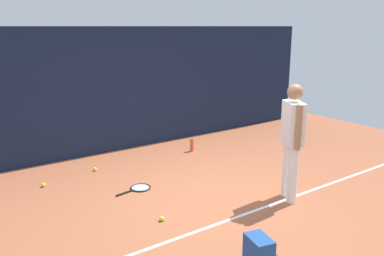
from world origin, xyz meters
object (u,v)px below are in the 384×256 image
Objects in this scene: tennis_racket at (139,188)px; tennis_ball_mid_court at (162,219)px; tennis_player at (292,136)px; water_bottle at (192,145)px; tennis_ball_near_player at (95,169)px; tennis_ball_by_fence at (43,185)px.

tennis_ball_mid_court is (-0.25, -1.11, 0.02)m from tennis_racket.
tennis_player reaches higher than water_bottle.
water_bottle is at bearing 26.72° from tennis_player.
water_bottle is at bearing 47.42° from tennis_ball_mid_court.
water_bottle reaches higher than tennis_racket.
tennis_ball_near_player is at bearing 64.61° from tennis_player.
tennis_ball_by_fence is at bearing 132.98° from tennis_racket.
tennis_player is 3.91m from tennis_ball_by_fence.
tennis_ball_mid_court is (0.01, -2.26, 0.00)m from tennis_ball_near_player.
tennis_ball_mid_court is 3.00m from water_bottle.
tennis_ball_near_player is at bearing 93.72° from tennis_racket.
tennis_player is 25.76× the size of tennis_ball_near_player.
tennis_ball_near_player and tennis_ball_by_fence have the same top height.
tennis_ball_mid_court is 0.25× the size of water_bottle.
tennis_player is at bearing -41.80° from tennis_ball_by_fence.
tennis_racket is at bearing -38.03° from tennis_ball_by_fence.
tennis_ball_near_player and tennis_ball_mid_court have the same top height.
tennis_racket is 1.14m from tennis_ball_mid_court.
water_bottle is at bearing -1.28° from tennis_ball_near_player.
tennis_racket is 2.44× the size of water_bottle.
tennis_player reaches higher than tennis_ball_by_fence.
tennis_ball_by_fence is 2.26m from tennis_ball_mid_court.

